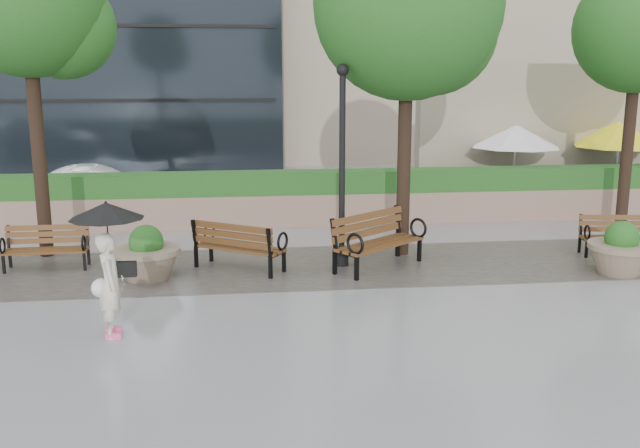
{
  "coord_description": "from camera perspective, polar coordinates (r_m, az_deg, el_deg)",
  "views": [
    {
      "loc": [
        -0.83,
        -10.55,
        3.83
      ],
      "look_at": [
        0.65,
        1.92,
        1.1
      ],
      "focal_mm": 40.0,
      "sensor_mm": 36.0,
      "label": 1
    }
  ],
  "objects": [
    {
      "name": "bench_3",
      "position": [
        14.04,
        4.68,
        -2.25
      ],
      "size": [
        2.05,
        1.86,
        1.08
      ],
      "rotation": [
        0.0,
        0.0,
        0.67
      ],
      "color": "brown",
      "rests_on": "ground"
    },
    {
      "name": "pedestrian",
      "position": [
        10.71,
        -16.54,
        -2.46
      ],
      "size": [
        1.07,
        1.07,
        1.97
      ],
      "rotation": [
        0.0,
        0.0,
        1.7
      ],
      "color": "beige",
      "rests_on": "ground"
    },
    {
      "name": "patio_umb_white",
      "position": [
        20.73,
        15.41,
        6.73
      ],
      "size": [
        2.5,
        2.5,
        2.3
      ],
      "color": "black",
      "rests_on": "ground"
    },
    {
      "name": "lamppost",
      "position": [
        13.89,
        1.77,
        3.56
      ],
      "size": [
        0.28,
        0.28,
        3.94
      ],
      "color": "black",
      "rests_on": "ground"
    },
    {
      "name": "cobble_strip",
      "position": [
        14.1,
        -3.15,
        -3.49
      ],
      "size": [
        28.0,
        3.2,
        0.01
      ],
      "primitive_type": "cube",
      "color": "#383330",
      "rests_on": "ground"
    },
    {
      "name": "patio_umb_yellow_b",
      "position": [
        23.05,
        22.72,
        6.74
      ],
      "size": [
        2.5,
        2.5,
        2.3
      ],
      "color": "black",
      "rests_on": "ground"
    },
    {
      "name": "bench_4",
      "position": [
        16.2,
        22.76,
        -1.49
      ],
      "size": [
        1.62,
        0.83,
        0.83
      ],
      "rotation": [
        0.0,
        0.0,
        -0.14
      ],
      "color": "brown",
      "rests_on": "ground"
    },
    {
      "name": "cafe_wall",
      "position": [
        23.07,
        20.0,
        6.98
      ],
      "size": [
        10.0,
        0.6,
        4.0
      ],
      "primitive_type": "cube",
      "color": "tan",
      "rests_on": "ground"
    },
    {
      "name": "bench_1",
      "position": [
        14.9,
        -21.01,
        -2.47
      ],
      "size": [
        1.59,
        0.66,
        0.85
      ],
      "rotation": [
        0.0,
        0.0,
        0.02
      ],
      "color": "brown",
      "rests_on": "ground"
    },
    {
      "name": "planter_left",
      "position": [
        13.6,
        -13.68,
        -2.68
      ],
      "size": [
        1.24,
        1.24,
        1.04
      ],
      "color": "#7F6B56",
      "rests_on": "ground"
    },
    {
      "name": "tree_1",
      "position": [
        14.89,
        7.56,
        16.48
      ],
      "size": [
        3.81,
        3.78,
        6.97
      ],
      "color": "black",
      "rests_on": "ground"
    },
    {
      "name": "ground",
      "position": [
        11.25,
        -2.16,
        -7.64
      ],
      "size": [
        100.0,
        100.0,
        0.0
      ],
      "primitive_type": "plane",
      "color": "gray",
      "rests_on": "ground"
    },
    {
      "name": "car_right",
      "position": [
        20.91,
        -17.41,
        2.81
      ],
      "size": [
        3.71,
        1.47,
        1.2
      ],
      "primitive_type": "imported",
      "rotation": [
        0.0,
        0.0,
        1.63
      ],
      "color": "silver",
      "rests_on": "ground"
    },
    {
      "name": "cafe_hedge",
      "position": [
        21.09,
        21.13,
        2.21
      ],
      "size": [
        8.0,
        0.5,
        0.9
      ],
      "primitive_type": "cube",
      "color": "#1A4918",
      "rests_on": "ground"
    },
    {
      "name": "planter_right",
      "position": [
        14.73,
        22.9,
        -2.18
      ],
      "size": [
        1.23,
        1.23,
        1.03
      ],
      "color": "#7F6B56",
      "rests_on": "ground"
    },
    {
      "name": "patio_umb_yellow_a",
      "position": [
        21.86,
        22.81,
        6.48
      ],
      "size": [
        2.5,
        2.5,
        2.3
      ],
      "color": "black",
      "rests_on": "ground"
    },
    {
      "name": "bench_2",
      "position": [
        13.94,
        -6.49,
        -2.54
      ],
      "size": [
        1.88,
        1.59,
        0.96
      ],
      "rotation": [
        0.0,
        0.0,
        2.55
      ],
      "color": "brown",
      "rests_on": "ground"
    },
    {
      "name": "hedge_wall",
      "position": [
        17.85,
        -4.01,
        2.02
      ],
      "size": [
        24.0,
        0.8,
        1.35
      ],
      "color": "#906A5D",
      "rests_on": "ground"
    },
    {
      "name": "tree_0",
      "position": [
        15.67,
        -21.8,
        15.74
      ],
      "size": [
        3.16,
        3.01,
        6.66
      ],
      "color": "black",
      "rests_on": "ground"
    },
    {
      "name": "asphalt_street",
      "position": [
        21.9,
        -4.51,
        2.16
      ],
      "size": [
        40.0,
        7.0,
        0.0
      ],
      "primitive_type": "cube",
      "color": "black",
      "rests_on": "ground"
    }
  ]
}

